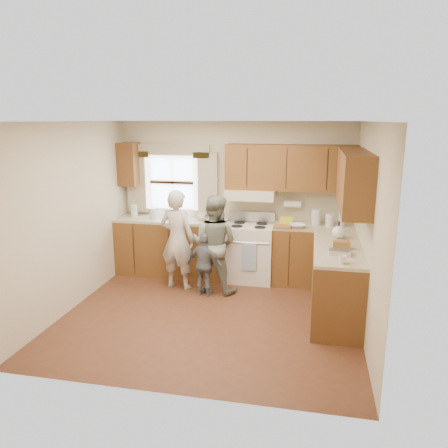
% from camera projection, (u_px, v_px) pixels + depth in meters
% --- Properties ---
extents(room, '(3.80, 3.80, 3.80)m').
position_uv_depth(room, '(210.00, 223.00, 5.49)').
color(room, '#522819').
rests_on(room, ground).
extents(kitchen_fixtures, '(3.80, 2.25, 2.15)m').
position_uv_depth(kitchen_fixtures, '(267.00, 236.00, 6.49)').
color(kitchen_fixtures, '#4E2D10').
rests_on(kitchen_fixtures, ground).
extents(stove, '(0.76, 0.67, 1.07)m').
position_uv_depth(stove, '(249.00, 251.00, 6.98)').
color(stove, silver).
rests_on(stove, ground).
extents(woman_left, '(0.61, 0.45, 1.52)m').
position_uv_depth(woman_left, '(177.00, 240.00, 6.55)').
color(woman_left, '#BFB4AA').
rests_on(woman_left, ground).
extents(woman_right, '(0.80, 0.68, 1.46)m').
position_uv_depth(woman_right, '(214.00, 244.00, 6.45)').
color(woman_right, '#283E30').
rests_on(woman_right, ground).
extents(child, '(0.59, 0.34, 0.94)m').
position_uv_depth(child, '(205.00, 265.00, 6.33)').
color(child, slate).
rests_on(child, ground).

